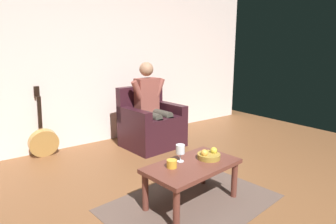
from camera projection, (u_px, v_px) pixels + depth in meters
name	position (u px, v px, depth m)	size (l,w,h in m)	color
wall_back	(95.00, 57.00, 4.40)	(6.39, 0.06, 2.70)	silver
rug	(191.00, 203.00, 2.80)	(1.62, 1.11, 0.01)	brown
armchair	(151.00, 125.00, 4.39)	(0.87, 0.79, 0.91)	#33151E
person_seated	(152.00, 102.00, 4.30)	(0.62, 0.60, 1.28)	brown
coffee_table	(192.00, 170.00, 2.73)	(0.97, 0.61, 0.41)	brown
guitar	(44.00, 141.00, 3.97)	(0.40, 0.24, 0.98)	#B38543
wine_glass_near	(180.00, 150.00, 2.74)	(0.09, 0.09, 0.17)	silver
fruit_bowl	(209.00, 155.00, 2.84)	(0.23, 0.23, 0.11)	olive
candle_jar	(172.00, 164.00, 2.62)	(0.10, 0.10, 0.07)	gold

